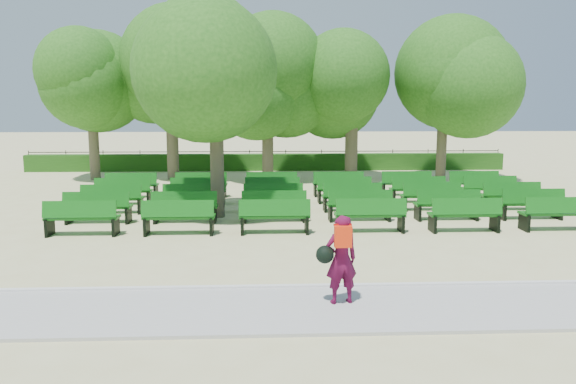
# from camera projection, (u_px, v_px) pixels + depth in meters

# --- Properties ---
(ground) EXTENTS (120.00, 120.00, 0.00)m
(ground) POSITION_uv_depth(u_px,v_px,m) (272.00, 223.00, 16.97)
(ground) COLOR #C5BF82
(paving) EXTENTS (30.00, 2.20, 0.06)m
(paving) POSITION_uv_depth(u_px,v_px,m) (280.00, 310.00, 9.66)
(paving) COLOR #A9A9A4
(paving) RESTS_ON ground
(curb) EXTENTS (30.00, 0.12, 0.10)m
(curb) POSITION_uv_depth(u_px,v_px,m) (278.00, 288.00, 10.79)
(curb) COLOR silver
(curb) RESTS_ON ground
(hedge) EXTENTS (26.00, 0.70, 0.90)m
(hedge) POSITION_uv_depth(u_px,v_px,m) (268.00, 162.00, 30.72)
(hedge) COLOR #1F4F14
(hedge) RESTS_ON ground
(fence) EXTENTS (26.00, 0.10, 1.02)m
(fence) POSITION_uv_depth(u_px,v_px,m) (268.00, 169.00, 31.18)
(fence) COLOR black
(fence) RESTS_ON ground
(tree_line) EXTENTS (21.80, 6.80, 7.04)m
(tree_line) POSITION_uv_depth(u_px,v_px,m) (269.00, 180.00, 26.84)
(tree_line) COLOR #2D671B
(tree_line) RESTS_ON ground
(bench_array) EXTENTS (1.98, 0.67, 1.24)m
(bench_array) POSITION_uv_depth(u_px,v_px,m) (312.00, 208.00, 18.81)
(bench_array) COLOR #105E13
(bench_array) RESTS_ON ground
(tree_among) EXTENTS (4.94, 4.94, 6.66)m
(tree_among) POSITION_uv_depth(u_px,v_px,m) (215.00, 76.00, 17.23)
(tree_among) COLOR brown
(tree_among) RESTS_ON ground
(person) EXTENTS (0.77, 0.50, 1.58)m
(person) POSITION_uv_depth(u_px,v_px,m) (340.00, 258.00, 9.80)
(person) COLOR #4F0B2A
(person) RESTS_ON ground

